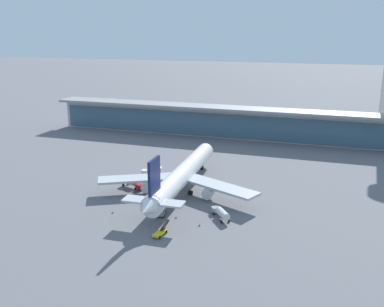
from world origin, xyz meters
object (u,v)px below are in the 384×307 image
service_truck_near_nose_yellow (160,232)px  service_truck_mid_apron_red (132,183)px  service_truck_by_tail_white (153,171)px  safety_cone_charlie (113,212)px  service_truck_on_taxiway_grey (221,213)px  safety_cone_bravo (199,225)px  airliner_on_stand (182,175)px  service_truck_under_wing_grey (162,212)px  safety_cone_alpha (176,217)px

service_truck_near_nose_yellow → service_truck_mid_apron_red: service_truck_mid_apron_red is taller
service_truck_by_tail_white → safety_cone_charlie: (2.19, -34.58, -1.37)m
service_truck_by_tail_white → service_truck_on_taxiway_grey: 43.16m
service_truck_near_nose_yellow → service_truck_on_taxiway_grey: bearing=50.6°
service_truck_by_tail_white → service_truck_on_taxiway_grey: size_ratio=0.93×
service_truck_on_taxiway_grey → safety_cone_charlie: (-30.38, -6.25, -1.39)m
service_truck_near_nose_yellow → safety_cone_charlie: (-18.26, 8.51, -0.49)m
service_truck_by_tail_white → service_truck_near_nose_yellow: bearing=-64.6°
safety_cone_bravo → safety_cone_charlie: (-26.11, 0.17, 0.00)m
airliner_on_stand → service_truck_under_wing_grey: 19.24m
safety_cone_bravo → service_truck_near_nose_yellow: bearing=-133.3°
service_truck_mid_apron_red → service_truck_on_taxiway_grey: size_ratio=1.08×
service_truck_on_taxiway_grey → safety_cone_bravo: (-4.27, -6.42, -1.39)m
service_truck_under_wing_grey → safety_cone_bravo: size_ratio=9.90×
safety_cone_bravo → service_truck_mid_apron_red: bearing=145.1°
service_truck_under_wing_grey → service_truck_by_tail_white: service_truck_by_tail_white is taller
service_truck_near_nose_yellow → service_truck_on_taxiway_grey: size_ratio=0.84×
service_truck_near_nose_yellow → safety_cone_charlie: 20.15m
service_truck_under_wing_grey → safety_cone_bravo: 12.89m
safety_cone_charlie → airliner_on_stand: bearing=59.1°
airliner_on_stand → safety_cone_bravo: airliner_on_stand is taller
service_truck_under_wing_grey → safety_cone_charlie: (-13.78, -3.55, -0.49)m
airliner_on_stand → safety_cone_alpha: size_ratio=97.58×
safety_cone_bravo → safety_cone_alpha: bearing=160.4°
service_truck_under_wing_grey → service_truck_by_tail_white: 34.91m
safety_cone_charlie → safety_cone_bravo: bearing=-0.4°
service_truck_near_nose_yellow → safety_cone_alpha: bearing=89.4°
airliner_on_stand → service_truck_by_tail_white: bearing=141.1°
airliner_on_stand → service_truck_near_nose_yellow: bearing=-80.7°
safety_cone_bravo → safety_cone_charlie: 26.11m
airliner_on_stand → safety_cone_bravo: 26.31m
service_truck_by_tail_white → safety_cone_alpha: size_ratio=10.88×
service_truck_under_wing_grey → service_truck_on_taxiway_grey: size_ratio=0.85×
service_truck_mid_apron_red → safety_cone_charlie: (4.07, -20.84, -1.39)m
service_truck_under_wing_grey → service_truck_by_tail_white: (-15.96, 31.03, 0.88)m
service_truck_by_tail_white → safety_cone_alpha: bearing=-57.3°
airliner_on_stand → service_truck_near_nose_yellow: airliner_on_stand is taller
service_truck_under_wing_grey → service_truck_on_taxiway_grey: bearing=9.2°
service_truck_near_nose_yellow → safety_cone_bravo: service_truck_near_nose_yellow is taller
service_truck_on_taxiway_grey → service_truck_under_wing_grey: bearing=-170.8°
safety_cone_alpha → safety_cone_bravo: size_ratio=1.00×
service_truck_near_nose_yellow → safety_cone_bravo: 11.46m
service_truck_under_wing_grey → service_truck_mid_apron_red: service_truck_mid_apron_red is taller
safety_cone_alpha → safety_cone_bravo: bearing=-19.6°
service_truck_mid_apron_red → service_truck_by_tail_white: bearing=82.2°
airliner_on_stand → service_truck_mid_apron_red: size_ratio=7.71×
service_truck_under_wing_grey → service_truck_by_tail_white: size_ratio=0.91×
safety_cone_charlie → service_truck_under_wing_grey: bearing=14.4°
service_truck_near_nose_yellow → safety_cone_alpha: (0.13, 11.09, -0.49)m
service_truck_near_nose_yellow → service_truck_mid_apron_red: size_ratio=0.78×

